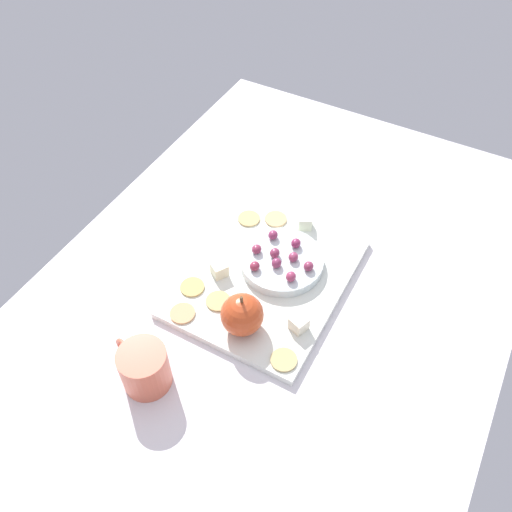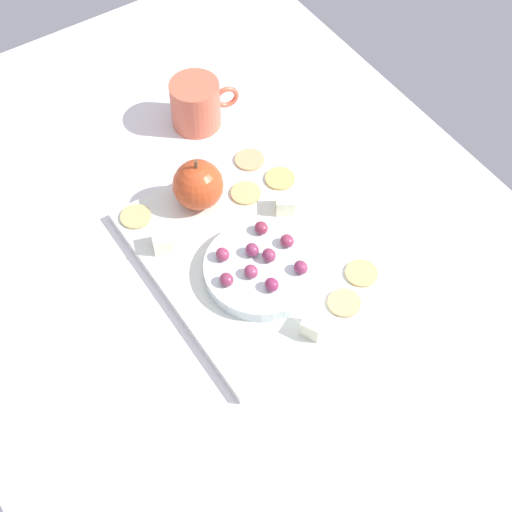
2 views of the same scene
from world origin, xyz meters
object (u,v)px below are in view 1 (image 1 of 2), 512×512
object	(u,v)px
grape_8	(275,253)
grape_0	(309,266)
cracker_4	(284,360)
cup	(144,368)
cheese_cube_0	(219,269)
apple_whole	(242,315)
grape_1	(293,257)
grape_2	(296,243)
cracker_5	(192,287)
cracker_0	(249,219)
grape_5	(276,263)
cheese_cube_2	(305,222)
grape_4	(257,249)
cracker_3	(218,301)
cracker_2	(276,219)
cheese_cube_1	(299,324)
grape_6	(255,265)
serving_dish	(282,261)
grape_7	(291,277)
grape_3	(273,235)
platter	(267,277)
cracker_1	(183,313)

from	to	relation	value
grape_8	grape_0	bearing A→B (deg)	91.34
cracker_4	cup	size ratio (longest dim) A/B	0.41
cheese_cube_0	grape_0	bearing A→B (deg)	116.92
apple_whole	cracker_4	xyz separation A→B (cm)	(2.42, 9.08, -3.42)
grape_1	grape_2	size ratio (longest dim) A/B	1.00
apple_whole	cracker_5	xyz separation A→B (cm)	(-2.93, -12.07, -3.42)
cup	cracker_4	bearing A→B (deg)	125.77
apple_whole	cheese_cube_0	xyz separation A→B (cm)	(-8.05, -9.41, -2.30)
cracker_0	grape_5	bearing A→B (deg)	48.89
cheese_cube_2	cracker_5	bearing A→B (deg)	-25.29
grape_1	grape_4	bearing A→B (deg)	-77.25
cracker_3	grape_5	size ratio (longest dim) A/B	2.24
cracker_2	cheese_cube_2	bearing A→B (deg)	100.88
cheese_cube_1	grape_4	xyz separation A→B (cm)	(-10.15, -13.66, 1.46)
cracker_5	grape_1	bearing A→B (deg)	133.78
cracker_4	grape_6	world-z (taller)	grape_6
serving_dish	grape_0	world-z (taller)	grape_0
cracker_4	apple_whole	bearing A→B (deg)	-104.90
grape_2	serving_dish	bearing A→B (deg)	-13.71
grape_7	grape_0	bearing A→B (deg)	155.13
serving_dish	grape_4	xyz separation A→B (cm)	(0.97, -4.78, 1.79)
grape_0	grape_8	world-z (taller)	grape_8
cracker_5	grape_0	world-z (taller)	grape_0
cracker_2	grape_7	world-z (taller)	grape_7
cracker_3	grape_0	world-z (taller)	grape_0
cheese_cube_1	cracker_2	world-z (taller)	cheese_cube_1
cheese_cube_0	cracker_3	distance (cm)	6.43
serving_dish	grape_3	world-z (taller)	grape_3
cheese_cube_0	cheese_cube_2	bearing A→B (deg)	155.32
cheese_cube_0	grape_4	world-z (taller)	grape_4
apple_whole	grape_3	distance (cm)	19.57
grape_1	grape_5	size ratio (longest dim) A/B	1.00
cracker_4	grape_6	bearing A→B (deg)	-136.77
cracker_2	grape_2	distance (cm)	9.91
cracker_0	grape_8	world-z (taller)	grape_8
grape_7	grape_1	bearing A→B (deg)	-159.31
cracker_4	grape_7	size ratio (longest dim) A/B	2.24
cracker_0	grape_6	size ratio (longest dim) A/B	2.24
grape_1	grape_7	distance (cm)	4.68
grape_0	cup	xyz separation A→B (cm)	(30.66, -13.78, -0.34)
cup	serving_dish	bearing A→B (deg)	164.75
cracker_2	grape_1	world-z (taller)	grape_1
cracker_0	cracker_5	xyz separation A→B (cm)	(20.03, -0.50, 0.00)
serving_dish	grape_2	world-z (taller)	grape_2
cheese_cube_2	grape_7	bearing A→B (deg)	15.59
grape_0	grape_8	xyz separation A→B (cm)	(0.16, -6.76, 0.07)
grape_0	grape_8	distance (cm)	6.76
cracker_2	grape_7	distance (cm)	17.25
apple_whole	grape_1	world-z (taller)	apple_whole
platter	cracker_1	size ratio (longest dim) A/B	7.86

